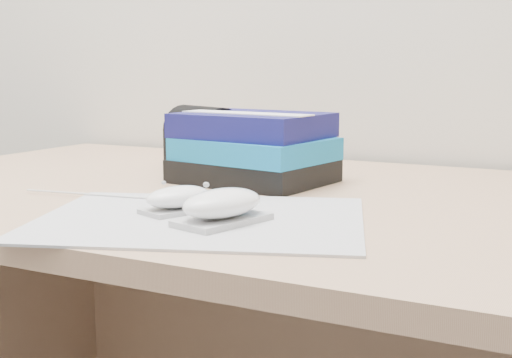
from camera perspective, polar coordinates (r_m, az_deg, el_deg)
The scene contains 7 objects.
desk at distance 1.16m, azimuth 7.02°, elevation -12.47°, with size 1.60×0.80×0.73m.
mousepad at distance 0.88m, azimuth -4.46°, elevation -3.20°, with size 0.40×0.31×0.00m, color #94959C.
mouse_rear at distance 0.91m, azimuth -6.24°, elevation -1.60°, with size 0.08×0.10×0.04m.
mouse_front at distance 0.84m, azimuth -2.71°, elevation -2.18°, with size 0.09×0.13×0.05m.
usb_cable at distance 1.05m, azimuth -12.85°, elevation -1.22°, with size 0.00×0.00×0.23m, color silver.
book_stack at distance 1.16m, azimuth -0.18°, elevation 2.47°, with size 0.26×0.22×0.11m.
pouch at distance 1.28m, azimuth -4.28°, elevation 3.12°, with size 0.15×0.13×0.12m.
Camera 1 is at (0.37, 0.63, 0.92)m, focal length 50.00 mm.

